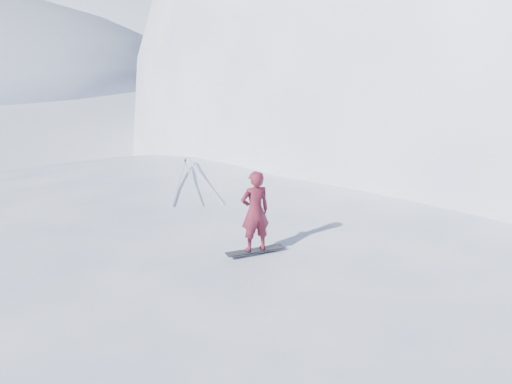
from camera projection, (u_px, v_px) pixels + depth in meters
ground at (240, 332)px, 14.19m from camera, size 400.00×400.00×0.00m
near_ridge at (278, 280)px, 17.04m from camera, size 36.00×28.00×4.80m
peak_shoulder at (428, 153)px, 33.13m from camera, size 28.00×24.00×18.00m
far_ridge_c at (76, 56)px, 120.22m from camera, size 140.00×90.00×36.00m
wind_bumps at (224, 293)px, 16.23m from camera, size 16.00×14.40×1.00m
snowboard at (255, 250)px, 12.99m from camera, size 1.37×0.80×0.02m
snowboarder at (255, 211)px, 12.72m from camera, size 0.80×0.68×1.86m
board_tracks at (192, 177)px, 18.97m from camera, size 2.02×5.99×0.04m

